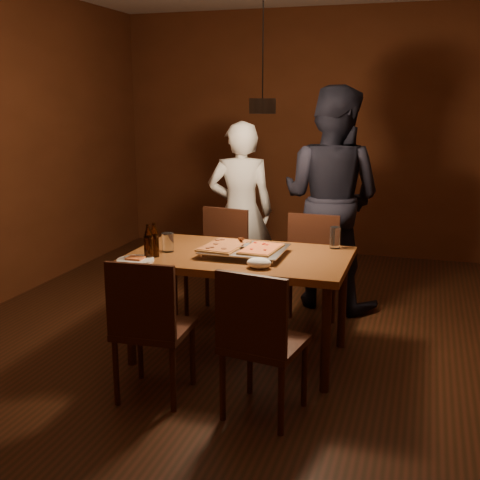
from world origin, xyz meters
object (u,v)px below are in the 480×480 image
(beer_bottle_b, at_px, (154,240))
(beer_bottle_a, at_px, (148,242))
(pendant_lamp, at_px, (262,104))
(plate_slice, at_px, (135,260))
(diner_dark, at_px, (331,199))
(chair_far_left, at_px, (220,252))
(chair_near_right, at_px, (259,331))
(pizza_tray, at_px, (245,252))
(chair_near_left, at_px, (148,317))
(chair_far_right, at_px, (310,261))
(dining_table, at_px, (240,264))
(diner_white, at_px, (241,212))

(beer_bottle_b, bearing_deg, beer_bottle_a, -99.65)
(beer_bottle_a, distance_m, pendant_lamp, 1.20)
(plate_slice, xyz_separation_m, diner_dark, (1.02, 1.69, 0.20))
(chair_far_left, distance_m, pendant_lamp, 1.48)
(chair_far_left, height_order, pendant_lamp, pendant_lamp)
(chair_near_right, height_order, pizza_tray, chair_near_right)
(chair_near_left, distance_m, beer_bottle_b, 0.69)
(chair_far_right, xyz_separation_m, chair_near_right, (0.01, -1.56, 0.00))
(dining_table, relative_size, diner_dark, 0.79)
(chair_far_right, bearing_deg, beer_bottle_b, 48.43)
(chair_near_left, distance_m, diner_dark, 2.26)
(chair_far_right, relative_size, diner_white, 0.30)
(beer_bottle_a, xyz_separation_m, pendant_lamp, (0.65, 0.46, 0.89))
(beer_bottle_a, xyz_separation_m, diner_white, (0.17, 1.54, -0.06))
(beer_bottle_b, distance_m, diner_dark, 1.81)
(pizza_tray, height_order, beer_bottle_a, beer_bottle_a)
(dining_table, relative_size, chair_far_left, 3.09)
(dining_table, xyz_separation_m, beer_bottle_a, (-0.55, -0.30, 0.19))
(chair_far_left, height_order, beer_bottle_b, beer_bottle_b)
(chair_far_right, distance_m, pizza_tray, 0.85)
(dining_table, distance_m, beer_bottle_a, 0.65)
(chair_near_right, xyz_separation_m, beer_bottle_a, (-0.91, 0.51, 0.33))
(chair_far_right, xyz_separation_m, plate_slice, (-0.96, -1.13, 0.22))
(beer_bottle_b, relative_size, diner_white, 0.15)
(beer_bottle_a, bearing_deg, pizza_tray, 26.45)
(beer_bottle_b, height_order, plate_slice, beer_bottle_b)
(pendant_lamp, bearing_deg, beer_bottle_a, -144.70)
(dining_table, relative_size, plate_slice, 6.11)
(dining_table, xyz_separation_m, plate_slice, (-0.60, -0.39, 0.08))
(pendant_lamp, bearing_deg, pizza_tray, -112.11)
(dining_table, relative_size, chair_near_right, 3.09)
(chair_far_right, distance_m, beer_bottle_a, 1.42)
(beer_bottle_b, xyz_separation_m, pendant_lamp, (0.64, 0.40, 0.89))
(plate_slice, bearing_deg, beer_bottle_b, 65.58)
(diner_white, bearing_deg, beer_bottle_a, 67.64)
(dining_table, distance_m, chair_near_right, 0.91)
(chair_far_right, distance_m, beer_bottle_b, 1.36)
(diner_white, bearing_deg, plate_slice, 65.96)
(diner_white, bearing_deg, chair_near_left, 75.47)
(beer_bottle_a, bearing_deg, beer_bottle_b, 80.35)
(chair_near_left, xyz_separation_m, diner_dark, (0.74, 2.10, 0.42))
(beer_bottle_a, bearing_deg, chair_near_right, -29.48)
(beer_bottle_a, bearing_deg, pendant_lamp, 35.30)
(chair_far_right, xyz_separation_m, chair_near_left, (-0.68, -1.54, 0.00))
(beer_bottle_b, bearing_deg, chair_far_right, 47.70)
(plate_slice, height_order, diner_white, diner_white)
(chair_far_right, bearing_deg, pizza_tray, 67.92)
(pendant_lamp, bearing_deg, beer_bottle_b, -148.35)
(pizza_tray, relative_size, beer_bottle_b, 2.35)
(chair_near_right, height_order, beer_bottle_a, beer_bottle_a)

